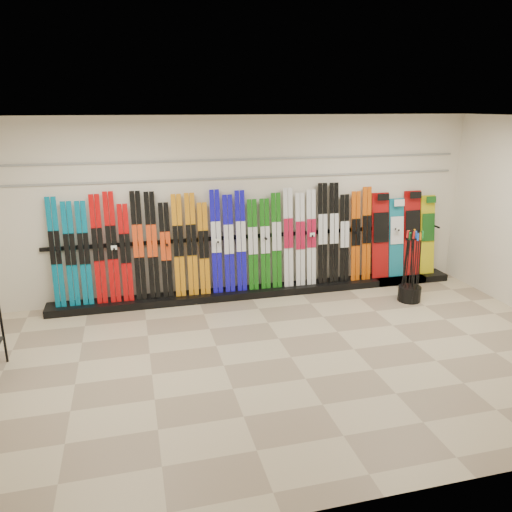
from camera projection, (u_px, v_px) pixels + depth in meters
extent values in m
plane|color=gray|center=(291.00, 357.00, 6.48)|extent=(8.00, 8.00, 0.00)
plane|color=beige|center=(246.00, 207.00, 8.37)|extent=(8.00, 0.00, 8.00)
plane|color=silver|center=(296.00, 118.00, 5.62)|extent=(8.00, 8.00, 0.00)
cube|color=black|center=(262.00, 291.00, 8.64)|extent=(8.00, 0.40, 0.12)
cube|color=#046281|center=(56.00, 253.00, 7.63)|extent=(0.17, 0.20, 1.71)
cube|color=#046281|center=(71.00, 254.00, 7.69)|extent=(0.17, 0.19, 1.63)
cube|color=#046281|center=(84.00, 254.00, 7.74)|extent=(0.17, 0.19, 1.63)
cube|color=#B7090A|center=(98.00, 250.00, 7.78)|extent=(0.17, 0.20, 1.72)
cube|color=#B7090A|center=(112.00, 248.00, 7.82)|extent=(0.17, 0.20, 1.76)
cube|color=#B7090A|center=(126.00, 253.00, 7.89)|extent=(0.17, 0.18, 1.56)
cube|color=black|center=(138.00, 246.00, 7.92)|extent=(0.17, 0.20, 1.75)
cube|color=black|center=(152.00, 246.00, 7.97)|extent=(0.17, 0.20, 1.73)
cube|color=black|center=(166.00, 251.00, 8.04)|extent=(0.17, 0.18, 1.55)
cube|color=orange|center=(178.00, 246.00, 8.08)|extent=(0.17, 0.19, 1.67)
cube|color=orange|center=(192.00, 245.00, 8.13)|extent=(0.17, 0.19, 1.68)
cube|color=orange|center=(204.00, 249.00, 8.19)|extent=(0.17, 0.18, 1.52)
cube|color=#130EB3|center=(216.00, 242.00, 8.22)|extent=(0.17, 0.20, 1.72)
cube|color=#130EB3|center=(229.00, 244.00, 8.28)|extent=(0.17, 0.19, 1.63)
cube|color=#130EB3|center=(241.00, 241.00, 8.32)|extent=(0.17, 0.19, 1.69)
cube|color=#166212|center=(253.00, 245.00, 8.39)|extent=(0.17, 0.18, 1.54)
cube|color=#166212|center=(265.00, 244.00, 8.44)|extent=(0.17, 0.18, 1.54)
cube|color=#166212|center=(276.00, 241.00, 8.48)|extent=(0.17, 0.19, 1.63)
cube|color=silver|center=(288.00, 238.00, 8.52)|extent=(0.17, 0.19, 1.70)
cube|color=silver|center=(300.00, 240.00, 8.58)|extent=(0.17, 0.18, 1.61)
cube|color=silver|center=(311.00, 238.00, 8.62)|extent=(0.17, 0.19, 1.65)
cube|color=black|center=(323.00, 234.00, 8.66)|extent=(0.17, 0.20, 1.76)
cube|color=black|center=(334.00, 233.00, 8.71)|extent=(0.17, 0.20, 1.75)
cube|color=black|center=(344.00, 239.00, 8.78)|extent=(0.17, 0.18, 1.55)
cube|color=#C14C0A|center=(356.00, 237.00, 8.83)|extent=(0.17, 0.18, 1.59)
cube|color=#C14C0A|center=(367.00, 234.00, 8.87)|extent=(0.17, 0.19, 1.66)
cube|color=#990C0C|center=(380.00, 236.00, 9.00)|extent=(0.32, 0.24, 1.53)
cube|color=#14728C|center=(396.00, 238.00, 9.08)|extent=(0.29, 0.22, 1.42)
cube|color=#990C0C|center=(412.00, 233.00, 9.15)|extent=(0.33, 0.24, 1.54)
cube|color=gold|center=(427.00, 235.00, 9.23)|extent=(0.28, 0.22, 1.45)
cylinder|color=black|center=(409.00, 294.00, 8.33)|extent=(0.37, 0.37, 0.25)
cylinder|color=black|center=(405.00, 265.00, 8.24)|extent=(0.13, 0.12, 1.17)
cylinder|color=black|center=(412.00, 264.00, 8.32)|extent=(0.14, 0.03, 1.18)
cylinder|color=black|center=(413.00, 266.00, 8.20)|extent=(0.07, 0.09, 1.18)
cylinder|color=black|center=(407.00, 268.00, 8.10)|extent=(0.07, 0.11, 1.18)
cylinder|color=black|center=(411.00, 267.00, 8.16)|extent=(0.03, 0.05, 1.18)
cylinder|color=black|center=(417.00, 268.00, 8.09)|extent=(0.02, 0.10, 1.18)
cylinder|color=black|center=(415.00, 269.00, 8.06)|extent=(0.07, 0.14, 1.18)
cylinder|color=black|center=(419.00, 266.00, 8.20)|extent=(0.06, 0.02, 1.18)
cylinder|color=black|center=(405.00, 266.00, 8.22)|extent=(0.10, 0.08, 1.18)
cylinder|color=black|center=(406.00, 265.00, 8.23)|extent=(0.05, 0.10, 1.18)
cube|color=gray|center=(246.00, 178.00, 8.21)|extent=(7.60, 0.02, 0.03)
cube|color=gray|center=(246.00, 159.00, 8.12)|extent=(7.60, 0.02, 0.03)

